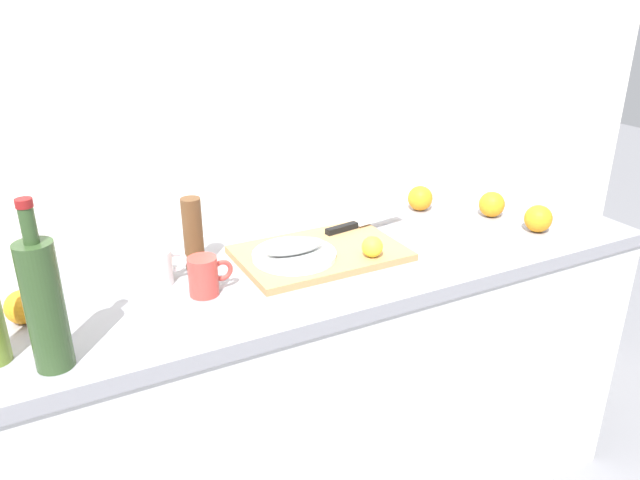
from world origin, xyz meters
name	(u,v)px	position (x,y,z in m)	size (l,w,h in m)	color
back_wall	(262,112)	(0.00, 0.33, 1.25)	(3.20, 0.05, 2.50)	white
kitchen_counter	(313,394)	(0.00, 0.00, 0.45)	(2.00, 0.60, 0.90)	white
cutting_board	(320,253)	(0.03, 0.01, 0.91)	(0.45, 0.30, 0.02)	tan
white_plate	(294,255)	(-0.05, 0.00, 0.93)	(0.23, 0.23, 0.01)	white
fish_fillet	(294,246)	(-0.05, 0.00, 0.95)	(0.17, 0.07, 0.04)	#999E99
chef_knife	(356,225)	(0.21, 0.11, 0.93)	(0.29, 0.07, 0.02)	silver
lemon_0	(372,247)	(0.14, -0.09, 0.95)	(0.06, 0.06, 0.06)	yellow
wine_bottle	(44,303)	(-0.68, -0.21, 1.04)	(0.07, 0.07, 0.35)	#2D4723
coffee_mug_0	(157,267)	(-0.41, 0.06, 0.95)	(0.12, 0.08, 0.09)	white
coffee_mug_1	(205,276)	(-0.32, -0.05, 0.95)	(0.11, 0.07, 0.10)	#CC3F38
orange_0	(22,307)	(-0.72, 0.01, 0.94)	(0.08, 0.08, 0.08)	orange
orange_1	(492,204)	(0.67, 0.03, 0.94)	(0.08, 0.08, 0.08)	orange
orange_2	(538,219)	(0.71, -0.13, 0.94)	(0.08, 0.08, 0.08)	orange
orange_3	(420,198)	(0.50, 0.19, 0.94)	(0.08, 0.08, 0.08)	orange
pepper_mill	(193,234)	(-0.30, 0.10, 1.00)	(0.05, 0.05, 0.20)	brown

